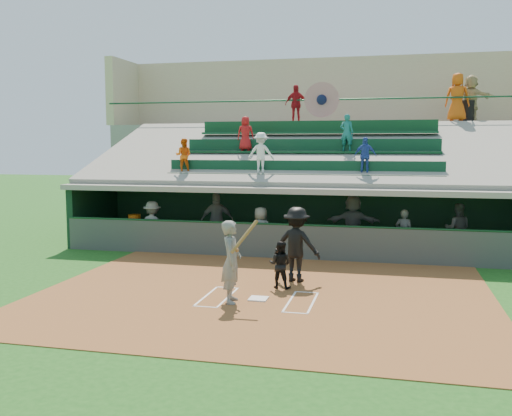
% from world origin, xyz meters
% --- Properties ---
extents(ground, '(100.00, 100.00, 0.00)m').
position_xyz_m(ground, '(0.00, 0.00, 0.00)').
color(ground, '#194D15').
rests_on(ground, ground).
extents(dirt_slab, '(11.00, 9.00, 0.02)m').
position_xyz_m(dirt_slab, '(0.00, 0.50, 0.01)').
color(dirt_slab, brown).
rests_on(dirt_slab, ground).
extents(home_plate, '(0.43, 0.43, 0.03)m').
position_xyz_m(home_plate, '(0.00, 0.00, 0.04)').
color(home_plate, white).
rests_on(home_plate, dirt_slab).
extents(batters_box_chalk, '(2.65, 1.85, 0.01)m').
position_xyz_m(batters_box_chalk, '(0.00, 0.00, 0.02)').
color(batters_box_chalk, white).
rests_on(batters_box_chalk, dirt_slab).
extents(dugout_floor, '(16.00, 3.50, 0.04)m').
position_xyz_m(dugout_floor, '(0.00, 6.75, 0.02)').
color(dugout_floor, gray).
rests_on(dugout_floor, ground).
extents(concourse_slab, '(20.00, 3.00, 4.60)m').
position_xyz_m(concourse_slab, '(0.00, 13.50, 2.30)').
color(concourse_slab, gray).
rests_on(concourse_slab, ground).
extents(grandstand, '(20.40, 10.40, 7.80)m').
position_xyz_m(grandstand, '(-0.01, 10.51, 2.26)').
color(grandstand, '#444945').
rests_on(grandstand, ground).
extents(batter_at_plate, '(0.92, 0.81, 1.95)m').
position_xyz_m(batter_at_plate, '(-0.55, -0.38, 0.98)').
color(batter_at_plate, '#61645E').
rests_on(batter_at_plate, dirt_slab).
extents(catcher, '(0.64, 0.52, 1.21)m').
position_xyz_m(catcher, '(0.29, 1.19, 0.63)').
color(catcher, black).
rests_on(catcher, dirt_slab).
extents(home_umpire, '(1.41, 0.98, 2.00)m').
position_xyz_m(home_umpire, '(0.58, 2.01, 1.02)').
color(home_umpire, black).
rests_on(home_umpire, dirt_slab).
extents(dugout_bench, '(13.75, 0.89, 0.41)m').
position_xyz_m(dugout_bench, '(0.03, 7.86, 0.25)').
color(dugout_bench, olive).
rests_on(dugout_bench, dugout_floor).
extents(white_table, '(0.96, 0.84, 0.70)m').
position_xyz_m(white_table, '(-6.01, 5.90, 0.39)').
color(white_table, silver).
rests_on(white_table, dugout_floor).
extents(water_cooler, '(0.44, 0.44, 0.44)m').
position_xyz_m(water_cooler, '(-5.94, 5.89, 0.96)').
color(water_cooler, orange).
rests_on(water_cooler, white_table).
extents(dugout_player_a, '(1.12, 0.68, 1.69)m').
position_xyz_m(dugout_player_a, '(-5.01, 5.33, 0.89)').
color(dugout_player_a, '#5D605A').
rests_on(dugout_player_a, dugout_floor).
extents(dugout_player_b, '(1.24, 0.89, 1.96)m').
position_xyz_m(dugout_player_b, '(-2.93, 6.13, 1.02)').
color(dugout_player_b, '#545651').
rests_on(dugout_player_b, dugout_floor).
extents(dugout_player_c, '(0.89, 0.71, 1.60)m').
position_xyz_m(dugout_player_c, '(-1.16, 5.31, 0.84)').
color(dugout_player_c, '#5D5F5A').
rests_on(dugout_player_c, dugout_floor).
extents(dugout_player_d, '(1.82, 0.59, 1.96)m').
position_xyz_m(dugout_player_d, '(1.77, 6.58, 1.02)').
color(dugout_player_d, '#5A5D58').
rests_on(dugout_player_d, dugout_floor).
extents(dugout_player_e, '(0.64, 0.50, 1.56)m').
position_xyz_m(dugout_player_e, '(3.44, 6.03, 0.82)').
color(dugout_player_e, '#585B56').
rests_on(dugout_player_e, dugout_floor).
extents(dugout_player_f, '(0.89, 0.73, 1.70)m').
position_xyz_m(dugout_player_f, '(5.18, 6.93, 0.89)').
color(dugout_player_f, '#585B56').
rests_on(dugout_player_f, dugout_floor).
extents(trash_bin, '(0.63, 0.63, 0.94)m').
position_xyz_m(trash_bin, '(6.04, 13.06, 5.07)').
color(trash_bin, black).
rests_on(trash_bin, concourse_slab).
extents(concourse_staff_a, '(1.06, 0.73, 1.68)m').
position_xyz_m(concourse_staff_a, '(-1.13, 12.11, 5.44)').
color(concourse_staff_a, '#A71319').
rests_on(concourse_staff_a, concourse_slab).
extents(concourse_staff_b, '(1.07, 0.79, 2.00)m').
position_xyz_m(concourse_staff_b, '(5.56, 12.22, 5.60)').
color(concourse_staff_b, '#C94D0B').
rests_on(concourse_staff_b, concourse_slab).
extents(concourse_staff_c, '(1.95, 1.26, 2.02)m').
position_xyz_m(concourse_staff_c, '(6.21, 13.17, 5.61)').
color(concourse_staff_c, tan).
rests_on(concourse_staff_c, concourse_slab).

